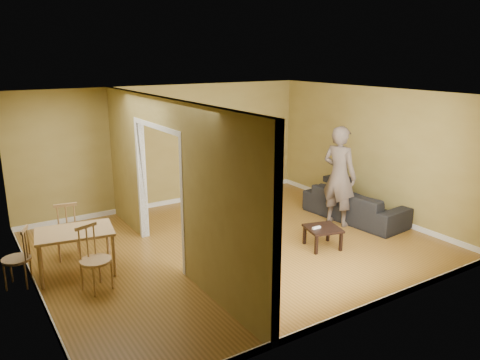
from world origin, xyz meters
The scene contains 16 objects.
room_shell centered at (0.00, 0.00, 1.30)m, with size 6.50×6.50×6.50m.
partition centered at (-1.20, 0.00, 1.30)m, with size 0.22×5.50×2.60m, color #A08E47, non-canonical shape.
wall_speaker centered at (1.50, 2.69, 1.90)m, with size 0.10×0.10×0.10m, color black.
sofa centered at (2.70, -0.15, 0.41)m, with size 0.91×2.13×0.81m, color black.
person centered at (2.23, -0.14, 1.14)m, with size 0.65×0.83×2.27m, color slate.
bookshelf centered at (1.16, 2.60, 0.94)m, with size 0.79×0.34×1.87m.
paper_box_navy_a centered at (1.14, 2.56, 0.51)m, with size 0.44×0.29×0.23m, color #1A1A47.
paper_box_teal centered at (1.15, 2.56, 0.87)m, with size 0.42×0.28×0.22m, color #117775.
paper_box_navy_b centered at (1.18, 2.56, 1.23)m, with size 0.39×0.26×0.20m, color navy.
paper_box_navy_c centered at (1.18, 2.56, 1.48)m, with size 0.46×0.30×0.24m, color navy.
coffee_table centered at (1.19, -0.88, 0.31)m, with size 0.55×0.55×0.36m.
game_controller centered at (1.06, -0.86, 0.38)m, with size 0.16×0.04×0.03m, color white.
dining_table centered at (-2.61, 0.37, 0.61)m, with size 1.10×0.73×0.69m.
chair_left centered at (-3.42, 0.41, 0.44)m, with size 0.40×0.40×0.88m, color tan, non-canonical shape.
chair_near centered at (-2.50, -0.31, 0.47)m, with size 0.43×0.43×0.94m, color tan, non-canonical shape.
chair_far centered at (-2.58, 1.03, 0.49)m, with size 0.45×0.45×0.98m, color tan, non-canonical shape.
Camera 1 is at (-4.00, -6.44, 3.22)m, focal length 35.00 mm.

